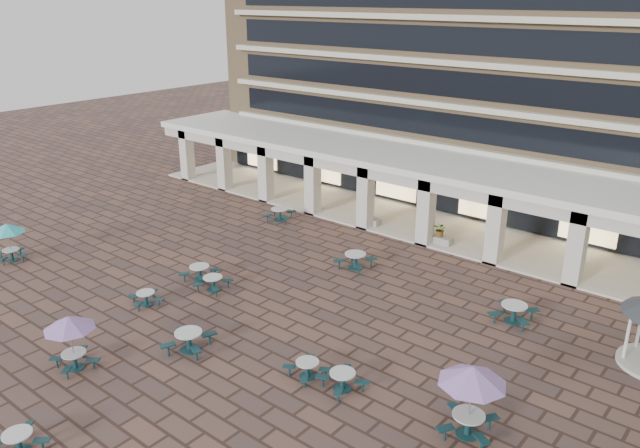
% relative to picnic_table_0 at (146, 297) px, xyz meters
% --- Properties ---
extents(ground, '(120.00, 120.00, 0.00)m').
position_rel_picnic_table_0_xyz_m(ground, '(4.06, 2.41, -0.39)').
color(ground, brown).
rests_on(ground, ground).
extents(apartment_building, '(40.00, 15.50, 25.20)m').
position_rel_picnic_table_0_xyz_m(apartment_building, '(4.06, 27.88, 12.21)').
color(apartment_building, '#9F8059').
rests_on(apartment_building, ground).
extents(retail_arcade, '(42.00, 6.60, 4.40)m').
position_rel_picnic_table_0_xyz_m(retail_arcade, '(4.06, 17.21, 2.61)').
color(retail_arcade, white).
rests_on(retail_arcade, ground).
extents(picnic_table_0, '(1.75, 1.75, 0.65)m').
position_rel_picnic_table_0_xyz_m(picnic_table_0, '(0.00, 0.00, 0.00)').
color(picnic_table_0, '#14393E').
rests_on(picnic_table_0, ground).
extents(picnic_table_1, '(2.31, 2.31, 0.84)m').
position_rel_picnic_table_0_xyz_m(picnic_table_1, '(4.66, -1.28, 0.12)').
color(picnic_table_1, '#14393E').
rests_on(picnic_table_1, ground).
extents(picnic_table_2, '(1.63, 1.63, 0.70)m').
position_rel_picnic_table_0_xyz_m(picnic_table_2, '(5.21, -8.59, 0.03)').
color(picnic_table_2, '#14393E').
rests_on(picnic_table_2, ground).
extents(picnic_table_3, '(1.93, 1.93, 0.72)m').
position_rel_picnic_table_0_xyz_m(picnic_table_3, '(11.12, 0.55, 0.05)').
color(picnic_table_3, '#14393E').
rests_on(picnic_table_3, ground).
extents(picnic_table_4, '(1.84, 1.84, 2.12)m').
position_rel_picnic_table_0_xyz_m(picnic_table_4, '(-9.94, -1.52, 1.42)').
color(picnic_table_4, '#14393E').
rests_on(picnic_table_4, ground).
extents(picnic_table_5, '(1.94, 1.94, 0.76)m').
position_rel_picnic_table_0_xyz_m(picnic_table_5, '(-0.16, 3.38, 0.07)').
color(picnic_table_5, '#14393E').
rests_on(picnic_table_5, ground).
extents(picnic_table_6, '(1.95, 1.95, 2.25)m').
position_rel_picnic_table_0_xyz_m(picnic_table_6, '(2.28, -4.94, 1.53)').
color(picnic_table_6, '#14393E').
rests_on(picnic_table_6, ground).
extents(picnic_table_8, '(1.85, 1.85, 0.72)m').
position_rel_picnic_table_0_xyz_m(picnic_table_8, '(1.27, 3.00, 0.04)').
color(picnic_table_8, '#14393E').
rests_on(picnic_table_8, ground).
extents(picnic_table_9, '(1.96, 1.96, 0.84)m').
position_rel_picnic_table_0_xyz_m(picnic_table_9, '(5.10, 9.52, 0.12)').
color(picnic_table_9, '#14393E').
rests_on(picnic_table_9, ground).
extents(picnic_table_10, '(1.73, 1.73, 0.67)m').
position_rel_picnic_table_0_xyz_m(picnic_table_10, '(9.61, 0.33, 0.02)').
color(picnic_table_10, '#14393E').
rests_on(picnic_table_10, ground).
extents(picnic_table_11, '(2.25, 2.25, 2.60)m').
position_rel_picnic_table_0_xyz_m(picnic_table_11, '(15.83, 1.15, 1.82)').
color(picnic_table_11, '#14393E').
rests_on(picnic_table_11, ground).
extents(picnic_table_12, '(2.20, 2.20, 0.81)m').
position_rel_picnic_table_0_xyz_m(picnic_table_12, '(-3.02, 12.41, 0.10)').
color(picnic_table_12, '#14393E').
rests_on(picnic_table_12, ground).
extents(picnic_table_13, '(2.01, 2.01, 0.85)m').
position_rel_picnic_table_0_xyz_m(picnic_table_13, '(13.91, 9.33, 0.12)').
color(picnic_table_13, '#14393E').
rests_on(picnic_table_13, ground).
extents(planter_left, '(1.50, 0.81, 1.30)m').
position_rel_picnic_table_0_xyz_m(planter_left, '(1.91, 15.31, 0.16)').
color(planter_left, '#9A9A95').
rests_on(planter_left, ground).
extents(planter_right, '(1.50, 0.68, 1.35)m').
position_rel_picnic_table_0_xyz_m(planter_right, '(6.90, 15.31, 0.20)').
color(planter_right, '#9A9A95').
rests_on(planter_right, ground).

